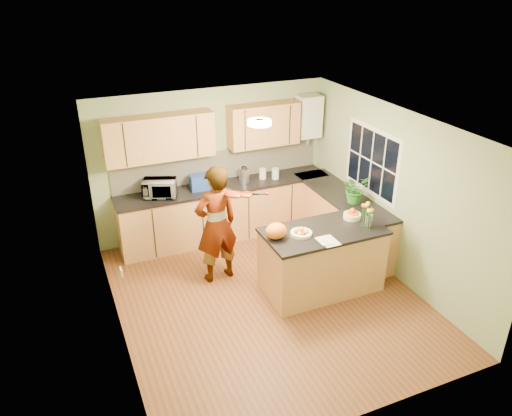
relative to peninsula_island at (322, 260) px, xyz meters
name	(u,v)px	position (x,y,z in m)	size (l,w,h in m)	color
floor	(267,298)	(-0.80, 0.09, -0.48)	(4.50, 4.50, 0.00)	brown
ceiling	(269,126)	(-0.80, 0.09, 2.02)	(4.00, 4.50, 0.02)	silver
wall_back	(213,163)	(-0.80, 2.34, 0.77)	(4.00, 0.02, 2.50)	#8FA576
wall_front	(368,320)	(-0.80, -2.16, 0.77)	(4.00, 0.02, 2.50)	#8FA576
wall_left	(112,250)	(-2.80, 0.09, 0.77)	(0.02, 4.50, 2.50)	#8FA576
wall_right	(394,194)	(1.20, 0.09, 0.77)	(0.02, 4.50, 2.50)	#8FA576
back_counter	(226,211)	(-0.70, 2.04, -0.01)	(3.64, 0.62, 0.94)	tan
right_counter	(341,221)	(0.90, 0.94, -0.01)	(0.62, 2.24, 0.94)	tan
splashback	(219,165)	(-0.70, 2.32, 0.72)	(3.60, 0.02, 0.52)	beige
upper_cabinets	(204,132)	(-0.97, 2.17, 1.37)	(3.20, 0.34, 0.70)	tan
boiler	(309,116)	(0.90, 2.18, 1.41)	(0.40, 0.30, 0.86)	silver
window_right	(372,161)	(1.19, 0.69, 1.07)	(0.01, 1.30, 1.05)	silver
light_switch	(121,272)	(-2.78, -0.51, 0.82)	(0.02, 0.09, 0.09)	silver
ceiling_lamp	(259,122)	(-0.80, 0.39, 1.98)	(0.30, 0.30, 0.07)	#FFEABF
peninsula_island	(322,260)	(0.00, 0.00, 0.00)	(1.68, 0.86, 0.96)	tan
fruit_dish	(301,232)	(-0.35, 0.00, 0.52)	(0.29, 0.29, 0.10)	#FBEAC9
orange_bowl	(352,214)	(0.55, 0.15, 0.54)	(0.25, 0.25, 0.15)	#FBEAC9
flower_vase	(370,209)	(0.60, -0.18, 0.76)	(0.23, 0.23, 0.43)	silver
orange_bag	(276,231)	(-0.70, 0.05, 0.59)	(0.29, 0.25, 0.22)	orange
papers	(329,241)	(-0.10, -0.30, 0.48)	(0.22, 0.29, 0.01)	silver
violinist	(216,225)	(-1.27, 0.85, 0.41)	(0.65, 0.43, 1.78)	#E1AB8A
violin	(234,194)	(-1.07, 0.63, 0.94)	(0.63, 0.25, 0.13)	#591A05
microwave	(160,188)	(-1.79, 2.02, 0.60)	(0.50, 0.34, 0.28)	silver
blue_box	(200,182)	(-1.13, 2.05, 0.58)	(0.31, 0.22, 0.25)	#203F96
kettle	(244,174)	(-0.35, 2.04, 0.59)	(0.18, 0.18, 0.33)	silver
jar_cream	(263,174)	(-0.01, 2.05, 0.55)	(0.12, 0.12, 0.18)	#FBEAC9
jar_white	(275,174)	(0.19, 1.97, 0.55)	(0.12, 0.12, 0.18)	silver
potted_plant	(355,189)	(0.90, 0.63, 0.68)	(0.40, 0.35, 0.44)	#2B7426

